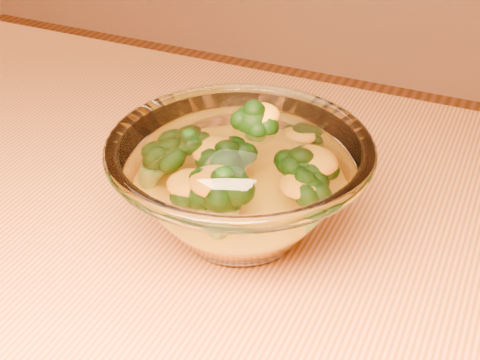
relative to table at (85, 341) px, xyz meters
The scene contains 4 objects.
table is the anchor object (origin of this frame).
glass_bowl 0.21m from the table, 37.44° to the left, with size 0.21×0.21×0.09m.
cheese_sauce 0.19m from the table, 37.44° to the left, with size 0.12×0.12×0.03m, color #FFB215.
broccoli_heap 0.21m from the table, 37.37° to the left, with size 0.14×0.14×0.08m.
Camera 1 is at (0.30, -0.32, 1.11)m, focal length 50.00 mm.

